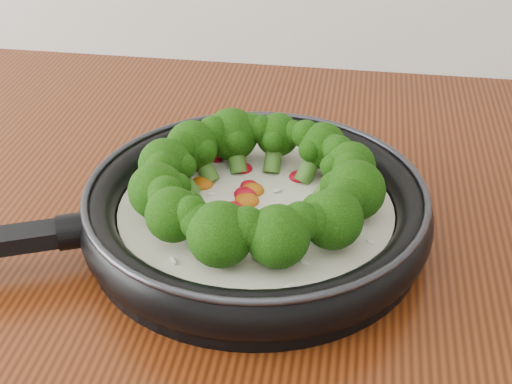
# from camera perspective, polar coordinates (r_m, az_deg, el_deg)

# --- Properties ---
(skillet) EXTENTS (0.54, 0.43, 0.09)m
(skillet) POSITION_cam_1_polar(r_m,az_deg,el_deg) (0.67, -0.28, -0.97)
(skillet) COLOR black
(skillet) RESTS_ON counter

